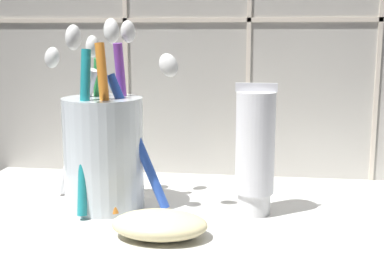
# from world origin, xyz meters

# --- Properties ---
(sink_counter) EXTENTS (0.58, 0.34, 0.02)m
(sink_counter) POSITION_xyz_m (0.00, 0.00, 0.01)
(sink_counter) COLOR silver
(sink_counter) RESTS_ON ground
(toothbrush_cup) EXTENTS (0.15, 0.10, 0.18)m
(toothbrush_cup) POSITION_xyz_m (-0.12, 0.03, 0.08)
(toothbrush_cup) COLOR silver
(toothbrush_cup) RESTS_ON sink_counter
(toothpaste_tube) EXTENTS (0.04, 0.04, 0.12)m
(toothpaste_tube) POSITION_xyz_m (0.03, 0.03, 0.08)
(toothpaste_tube) COLOR white
(toothpaste_tube) RESTS_ON sink_counter
(soap_bar) EXTENTS (0.08, 0.06, 0.02)m
(soap_bar) POSITION_xyz_m (-0.05, -0.04, 0.03)
(soap_bar) COLOR beige
(soap_bar) RESTS_ON sink_counter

